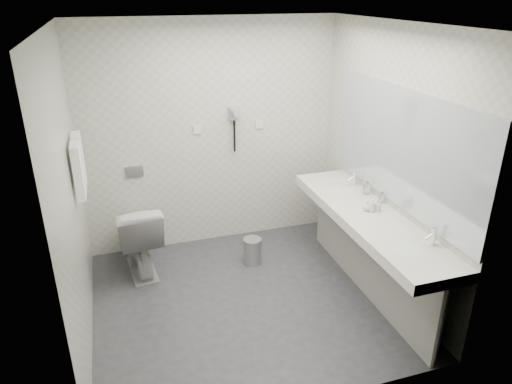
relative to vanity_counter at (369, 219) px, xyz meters
name	(u,v)px	position (x,y,z in m)	size (l,w,h in m)	color
floor	(246,300)	(-1.12, 0.20, -0.80)	(2.80, 2.80, 0.00)	#2E2F34
ceiling	(243,24)	(-1.12, 0.20, 1.70)	(2.80, 2.80, 0.00)	silver
wall_back	(211,137)	(-1.12, 1.50, 0.45)	(2.80, 2.80, 0.00)	beige
wall_front	(304,255)	(-1.12, -1.10, 0.45)	(2.80, 2.80, 0.00)	beige
wall_left	(70,200)	(-2.52, 0.20, 0.45)	(2.60, 2.60, 0.00)	beige
wall_right	(388,162)	(0.27, 0.20, 0.45)	(2.60, 2.60, 0.00)	beige
vanity_counter	(369,219)	(0.00, 0.00, 0.00)	(0.55, 2.20, 0.10)	silver
vanity_panel	(367,258)	(0.02, 0.00, -0.42)	(0.03, 2.15, 0.75)	gray
vanity_post_near	(439,326)	(0.05, -1.04, -0.42)	(0.06, 0.06, 0.75)	silver
vanity_post_far	(323,212)	(0.05, 1.04, -0.42)	(0.06, 0.06, 0.75)	silver
mirror	(402,149)	(0.26, 0.00, 0.65)	(0.02, 2.20, 1.05)	#B2BCC6
basin_near	(411,250)	(0.00, -0.65, 0.04)	(0.40, 0.31, 0.05)	silver
basin_far	(337,189)	(0.00, 0.65, 0.04)	(0.40, 0.31, 0.05)	silver
faucet_near	(433,236)	(0.19, -0.65, 0.12)	(0.04, 0.04, 0.15)	silver
faucet_far	(355,179)	(0.19, 0.65, 0.12)	(0.04, 0.04, 0.15)	silver
soap_bottle_a	(378,205)	(0.10, 0.03, 0.11)	(0.05, 0.05, 0.11)	white
soap_bottle_b	(367,206)	(0.01, 0.07, 0.10)	(0.07, 0.07, 0.10)	white
soap_bottle_c	(372,206)	(0.04, 0.03, 0.11)	(0.05, 0.05, 0.13)	white
glass_left	(381,198)	(0.23, 0.19, 0.10)	(0.06, 0.06, 0.10)	silver
glass_right	(366,188)	(0.20, 0.41, 0.11)	(0.07, 0.07, 0.12)	silver
toilet	(138,237)	(-2.03, 1.05, -0.41)	(0.44, 0.78, 0.79)	silver
flush_plate	(135,171)	(-1.98, 1.49, 0.15)	(0.18, 0.02, 0.12)	#B2B5BA
pedal_bin	(252,252)	(-0.86, 0.83, -0.66)	(0.20, 0.20, 0.27)	#B2B5BA
bin_lid	(252,240)	(-0.86, 0.83, -0.52)	(0.20, 0.20, 0.01)	#B2B5BA
towel_rail	(74,141)	(-2.47, 0.75, 0.75)	(0.02, 0.02, 0.62)	silver
towel_near	(78,171)	(-2.46, 0.61, 0.53)	(0.07, 0.24, 0.48)	white
towel_far	(79,160)	(-2.46, 0.89, 0.53)	(0.07, 0.24, 0.48)	white
dryer_cradle	(234,113)	(-0.88, 1.47, 0.70)	(0.10, 0.04, 0.14)	#929297
dryer_barrel	(235,112)	(-0.88, 1.40, 0.73)	(0.08, 0.08, 0.14)	#929297
dryer_cord	(234,136)	(-0.88, 1.46, 0.45)	(0.02, 0.02, 0.35)	black
switch_plate_a	(198,130)	(-1.27, 1.49, 0.55)	(0.09, 0.02, 0.09)	silver
switch_plate_b	(260,124)	(-0.57, 1.49, 0.55)	(0.09, 0.02, 0.09)	silver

